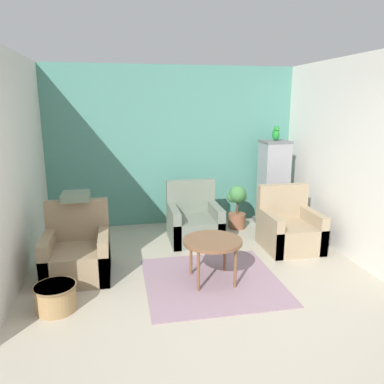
% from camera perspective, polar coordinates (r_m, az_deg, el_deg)
% --- Properties ---
extents(ground_plane, '(20.00, 20.00, 0.00)m').
position_cam_1_polar(ground_plane, '(3.86, 5.06, -19.72)').
color(ground_plane, '#B2A893').
rests_on(ground_plane, ground).
extents(wall_back_accent, '(4.37, 0.06, 2.72)m').
position_cam_1_polar(wall_back_accent, '(6.53, -2.89, 6.88)').
color(wall_back_accent, '#4C897A').
rests_on(wall_back_accent, ground_plane).
extents(wall_left, '(0.06, 3.29, 2.72)m').
position_cam_1_polar(wall_left, '(4.95, -25.32, 3.45)').
color(wall_left, silver).
rests_on(wall_left, ground_plane).
extents(wall_right, '(0.06, 3.29, 2.72)m').
position_cam_1_polar(wall_right, '(5.71, 21.80, 4.97)').
color(wall_right, silver).
rests_on(wall_right, ground_plane).
extents(area_rug, '(1.61, 1.57, 0.01)m').
position_cam_1_polar(area_rug, '(4.67, 3.07, -13.32)').
color(area_rug, gray).
rests_on(area_rug, ground_plane).
extents(coffee_table, '(0.70, 0.70, 0.53)m').
position_cam_1_polar(coffee_table, '(4.47, 3.15, -7.87)').
color(coffee_table, brown).
rests_on(coffee_table, ground_plane).
extents(armchair_left, '(0.78, 0.79, 0.90)m').
position_cam_1_polar(armchair_left, '(4.91, -17.05, -9.05)').
color(armchair_left, '#8E7A5B').
rests_on(armchair_left, ground_plane).
extents(armchair_right, '(0.78, 0.79, 0.90)m').
position_cam_1_polar(armchair_right, '(5.74, 14.55, -5.54)').
color(armchair_right, '#9E896B').
rests_on(armchair_right, ground_plane).
extents(armchair_middle, '(0.78, 0.79, 0.90)m').
position_cam_1_polar(armchair_middle, '(5.87, 0.31, -4.67)').
color(armchair_middle, slate).
rests_on(armchair_middle, ground_plane).
extents(birdcage, '(0.51, 0.51, 1.48)m').
position_cam_1_polar(birdcage, '(6.64, 12.27, 1.16)').
color(birdcage, slate).
rests_on(birdcage, ground_plane).
extents(parrot, '(0.12, 0.21, 0.25)m').
position_cam_1_polar(parrot, '(6.52, 12.65, 8.66)').
color(parrot, '#1E842D').
rests_on(parrot, birdcage).
extents(potted_plant, '(0.33, 0.30, 0.74)m').
position_cam_1_polar(potted_plant, '(6.42, 6.88, -1.97)').
color(potted_plant, brown).
rests_on(potted_plant, ground_plane).
extents(wicker_basket, '(0.43, 0.43, 0.28)m').
position_cam_1_polar(wicker_basket, '(4.27, -20.05, -14.76)').
color(wicker_basket, '#A37F51').
rests_on(wicker_basket, ground_plane).
extents(throw_pillow, '(0.34, 0.34, 0.10)m').
position_cam_1_polar(throw_pillow, '(4.96, -17.29, -0.61)').
color(throw_pillow, slate).
rests_on(throw_pillow, armchair_left).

